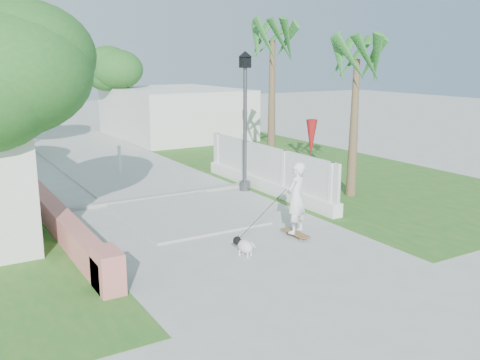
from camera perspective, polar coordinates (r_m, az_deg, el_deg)
ground at (r=11.58m, az=2.45°, el=-8.57°), size 90.00×90.00×0.00m
path_strip at (r=29.89m, az=-19.11°, el=4.14°), size 3.20×36.00×0.06m
curb at (r=16.66m, az=-8.93°, el=-1.79°), size 6.50×0.25×0.10m
grass_right at (r=21.77m, az=6.33°, el=1.65°), size 8.00×20.00×0.01m
pink_wall at (r=13.41m, az=-18.16°, el=-4.78°), size 0.45×8.20×0.80m
lattice_fence at (r=17.23m, az=2.81°, el=0.53°), size 0.35×7.00×1.50m
building_right at (r=29.66m, az=-7.00°, el=7.17°), size 6.00×8.00×2.60m
street_lamp at (r=17.07m, az=0.54°, el=6.84°), size 0.44×0.44×4.44m
bollard at (r=20.29m, az=-12.72°, el=2.24°), size 0.14×0.14×1.09m
patio_umbrella at (r=17.43m, az=7.62°, el=4.40°), size 0.36×0.36×2.30m
tree_left_near at (r=12.07m, az=-24.26°, el=9.81°), size 3.60×3.60×5.28m
tree_path_right at (r=30.39m, az=-13.55°, el=11.20°), size 3.00×3.00×4.79m
palm_far at (r=18.74m, az=3.49°, el=13.66°), size 1.80×1.80×5.30m
palm_near at (r=16.65m, az=12.34°, el=11.66°), size 1.80×1.80×4.70m
skateboarder at (r=12.55m, az=4.46°, el=-2.71°), size 2.08×0.93×1.84m
dog at (r=11.77m, az=0.41°, el=-7.00°), size 0.44×0.59×0.43m
parked_car at (r=42.77m, az=-21.31°, el=7.48°), size 5.08×3.47×1.61m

